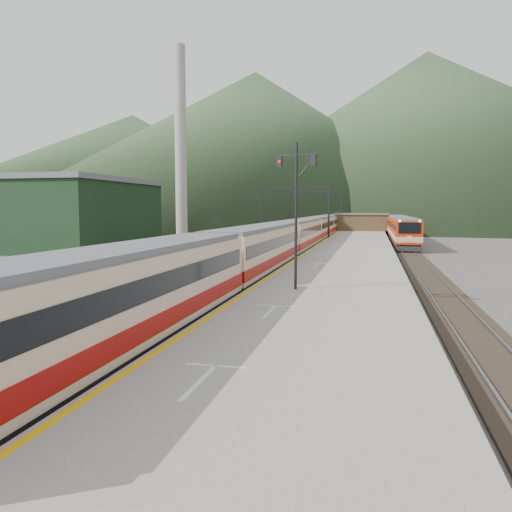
# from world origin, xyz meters

# --- Properties ---
(ground) EXTENTS (400.00, 400.00, 0.00)m
(ground) POSITION_xyz_m (0.00, 0.00, 0.00)
(ground) COLOR #47423D
(ground) RESTS_ON ground
(track_main) EXTENTS (2.60, 200.00, 0.23)m
(track_main) POSITION_xyz_m (0.00, 40.00, 0.07)
(track_main) COLOR black
(track_main) RESTS_ON ground
(track_far) EXTENTS (2.60, 200.00, 0.23)m
(track_far) POSITION_xyz_m (-5.00, 40.00, 0.07)
(track_far) COLOR black
(track_far) RESTS_ON ground
(track_second) EXTENTS (2.60, 200.00, 0.23)m
(track_second) POSITION_xyz_m (11.50, 40.00, 0.07)
(track_second) COLOR black
(track_second) RESTS_ON ground
(platform) EXTENTS (8.00, 100.00, 1.00)m
(platform) POSITION_xyz_m (5.60, 38.00, 0.50)
(platform) COLOR gray
(platform) RESTS_ON ground
(gantry_near) EXTENTS (9.55, 0.25, 8.00)m
(gantry_near) POSITION_xyz_m (-2.85, 55.00, 5.59)
(gantry_near) COLOR black
(gantry_near) RESTS_ON ground
(gantry_far) EXTENTS (9.55, 0.25, 8.00)m
(gantry_far) POSITION_xyz_m (-2.85, 80.00, 5.59)
(gantry_far) COLOR black
(gantry_far) RESTS_ON ground
(warehouse) EXTENTS (14.50, 20.50, 8.60)m
(warehouse) POSITION_xyz_m (-28.00, 42.00, 4.32)
(warehouse) COLOR black
(warehouse) RESTS_ON ground
(smokestack) EXTENTS (1.80, 1.80, 30.00)m
(smokestack) POSITION_xyz_m (-22.00, 62.00, 15.00)
(smokestack) COLOR #9E998E
(smokestack) RESTS_ON ground
(station_shed) EXTENTS (9.40, 4.40, 3.10)m
(station_shed) POSITION_xyz_m (5.60, 78.00, 2.57)
(station_shed) COLOR #4C3C23
(station_shed) RESTS_ON platform
(hill_a) EXTENTS (180.00, 180.00, 60.00)m
(hill_a) POSITION_xyz_m (-40.00, 190.00, 30.00)
(hill_a) COLOR #304C29
(hill_a) RESTS_ON ground
(hill_b) EXTENTS (220.00, 220.00, 75.00)m
(hill_b) POSITION_xyz_m (30.00, 230.00, 37.50)
(hill_b) COLOR #304C29
(hill_b) RESTS_ON ground
(hill_d) EXTENTS (200.00, 200.00, 55.00)m
(hill_d) POSITION_xyz_m (-120.00, 240.00, 27.50)
(hill_d) COLOR #304C29
(hill_d) RESTS_ON ground
(main_train) EXTENTS (2.80, 96.15, 3.42)m
(main_train) POSITION_xyz_m (0.00, 40.07, 1.94)
(main_train) COLOR #DAB38D
(main_train) RESTS_ON track_main
(second_train) EXTENTS (2.86, 38.92, 3.49)m
(second_train) POSITION_xyz_m (11.50, 63.56, 1.97)
(second_train) COLOR red
(second_train) RESTS_ON track_second
(signal_mast) EXTENTS (2.12, 0.77, 7.13)m
(signal_mast) POSITION_xyz_m (3.94, 11.64, 5.34)
(signal_mast) COLOR black
(signal_mast) RESTS_ON platform
(short_signal_b) EXTENTS (0.22, 0.17, 2.27)m
(short_signal_b) POSITION_xyz_m (-2.93, 31.62, 1.46)
(short_signal_b) COLOR black
(short_signal_b) RESTS_ON ground
(short_signal_c) EXTENTS (0.24, 0.19, 2.27)m
(short_signal_c) POSITION_xyz_m (-7.28, 17.27, 1.46)
(short_signal_c) COLOR black
(short_signal_c) RESTS_ON ground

